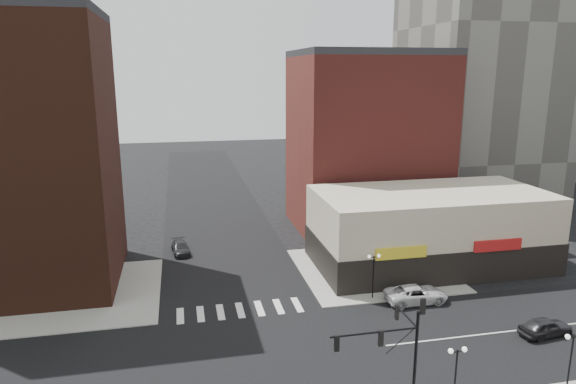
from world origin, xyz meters
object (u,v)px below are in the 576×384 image
object	(u,v)px
street_lamp_se_b	(572,348)
dark_sedan_north	(181,248)
traffic_signal	(398,343)
white_suv	(416,294)
dark_sedan_east	(545,327)
street_lamp_se_a	(457,363)
street_lamp_ne	(374,265)

from	to	relation	value
street_lamp_se_b	dark_sedan_north	bearing A→B (deg)	126.95
traffic_signal	white_suv	size ratio (longest dim) A/B	1.38
traffic_signal	dark_sedan_east	bearing A→B (deg)	23.28
traffic_signal	street_lamp_se_a	size ratio (longest dim) A/B	1.87
traffic_signal	street_lamp_se_a	xyz separation A→B (m)	(3.76, -0.17, -1.67)
street_lamp_ne	white_suv	distance (m)	4.59
street_lamp_se_b	street_lamp_ne	distance (m)	17.46
street_lamp_se_a	street_lamp_ne	xyz separation A→B (m)	(1.00, 16.00, 0.00)
street_lamp_ne	white_suv	bearing A→B (deg)	-22.96
street_lamp_ne	street_lamp_se_b	bearing A→B (deg)	-66.37
street_lamp_se_b	dark_sedan_north	size ratio (longest dim) A/B	0.95
street_lamp_se_a	dark_sedan_north	size ratio (longest dim) A/B	0.95
traffic_signal	street_lamp_ne	world-z (taller)	traffic_signal
white_suv	dark_sedan_east	distance (m)	10.53
street_lamp_se_b	dark_sedan_north	distance (m)	40.00
street_lamp_se_b	white_suv	size ratio (longest dim) A/B	0.74
dark_sedan_east	street_lamp_ne	bearing A→B (deg)	43.55
street_lamp_se_b	white_suv	xyz separation A→B (m)	(-3.46, 14.50, -2.51)
street_lamp_se_a	dark_sedan_north	distance (m)	35.78
street_lamp_se_a	street_lamp_se_b	world-z (taller)	same
white_suv	dark_sedan_east	xyz separation A→B (m)	(7.26, -7.63, -0.05)
street_lamp_se_a	street_lamp_se_b	bearing A→B (deg)	0.00
white_suv	street_lamp_ne	bearing A→B (deg)	67.37
street_lamp_ne	dark_sedan_east	world-z (taller)	street_lamp_ne
traffic_signal	white_suv	distance (m)	17.08
traffic_signal	street_lamp_ne	xyz separation A→B (m)	(4.76, 15.83, -1.67)
street_lamp_se_a	dark_sedan_north	world-z (taller)	street_lamp_se_a
street_lamp_ne	white_suv	size ratio (longest dim) A/B	0.74
street_lamp_se_a	traffic_signal	bearing A→B (deg)	177.43
traffic_signal	dark_sedan_east	size ratio (longest dim) A/B	1.80
traffic_signal	dark_sedan_north	distance (m)	34.27
dark_sedan_east	white_suv	bearing A→B (deg)	37.34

